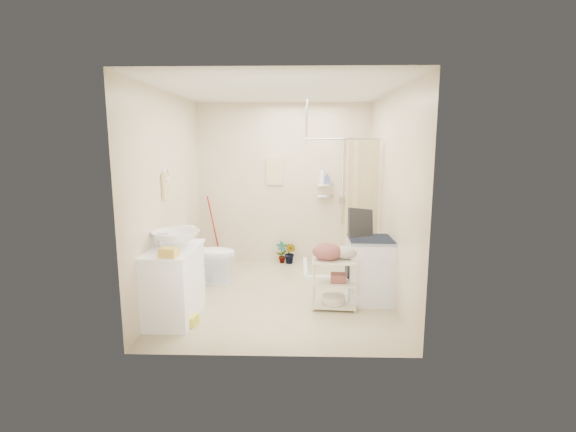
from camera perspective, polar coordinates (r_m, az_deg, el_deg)
name	(u,v)px	position (r m, az deg, el deg)	size (l,w,h in m)	color
floor	(280,295)	(5.58, -1.12, -10.68)	(3.20, 3.20, 0.00)	#C1B690
ceiling	(279,90)	(5.25, -1.22, 16.88)	(2.80, 3.20, 0.04)	silver
wall_back	(284,184)	(6.85, -0.55, 4.40)	(2.80, 0.04, 2.60)	beige
wall_front	(271,220)	(3.68, -2.32, -0.53)	(2.80, 0.04, 2.60)	beige
wall_left	(169,196)	(5.51, -15.90, 2.63)	(0.04, 3.20, 2.60)	beige
wall_right	(391,197)	(5.38, 13.91, 2.55)	(0.04, 3.20, 2.60)	beige
vanity	(174,283)	(4.93, -15.31, -8.85)	(0.52, 0.93, 0.82)	white
sink	(176,239)	(4.85, -15.08, -3.02)	(0.53, 0.53, 0.18)	silver
counter_basket	(169,252)	(4.44, -15.96, -4.81)	(0.18, 0.14, 0.10)	gold
floor_basket	(188,318)	(4.82, -13.55, -13.41)	(0.29, 0.22, 0.16)	yellow
toilet	(208,255)	(6.05, -10.85, -5.25)	(0.44, 0.78, 0.79)	white
mop	(212,229)	(7.03, -10.37, -1.76)	(0.11, 0.11, 1.11)	maroon
potted_plant_a	(282,252)	(6.91, -0.87, -4.97)	(0.19, 0.13, 0.37)	#995A2E
potted_plant_b	(290,253)	(6.87, 0.31, -5.11)	(0.20, 0.16, 0.35)	brown
hanging_towel	(275,172)	(6.82, -1.83, 6.06)	(0.28, 0.03, 0.42)	beige
towel_ring	(165,184)	(5.29, -16.42, 4.17)	(0.04, 0.22, 0.34)	#D6C17C
tp_holder	(176,240)	(5.64, -15.08, -3.15)	(0.08, 0.12, 0.14)	white
shower	(339,204)	(6.36, 6.96, 1.62)	(1.10, 1.10, 2.10)	white
shampoo_bottle_a	(322,175)	(6.78, 4.68, 5.59)	(0.10, 0.10, 0.26)	white
shampoo_bottle_b	(328,178)	(6.77, 5.43, 5.14)	(0.07, 0.07, 0.16)	#46539C
washing_machine	(370,270)	(5.36, 11.14, -7.21)	(0.55, 0.57, 0.80)	silver
laundry_rack	(334,279)	(5.07, 6.35, -8.55)	(0.53, 0.31, 0.73)	beige
ironing_board	(361,254)	(5.31, 9.95, -5.13)	(0.34, 0.10, 1.20)	black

